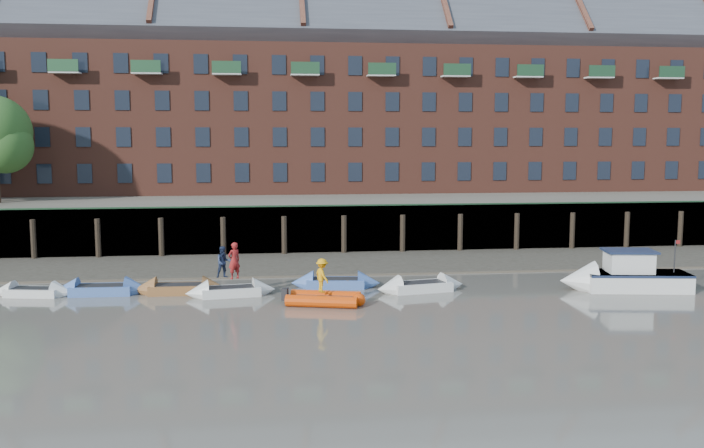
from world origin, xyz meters
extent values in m
plane|color=#635E56|center=(0.00, 0.00, 0.00)|extent=(220.00, 220.00, 0.00)
cube|color=#3D382F|center=(0.00, 18.00, 0.00)|extent=(110.00, 8.00, 0.50)
cube|color=#4C4336|center=(0.00, 14.60, 0.00)|extent=(110.00, 1.60, 0.10)
cube|color=#2D2A26|center=(0.00, 22.40, 1.60)|extent=(110.00, 0.80, 3.20)
cylinder|color=black|center=(-18.00, 21.75, 1.30)|extent=(0.36, 0.36, 2.60)
cylinder|color=black|center=(-14.00, 21.75, 1.30)|extent=(0.36, 0.36, 2.60)
cylinder|color=black|center=(-10.00, 21.75, 1.30)|extent=(0.36, 0.36, 2.60)
cylinder|color=black|center=(-6.00, 21.75, 1.30)|extent=(0.36, 0.36, 2.60)
cylinder|color=black|center=(-2.00, 21.75, 1.30)|extent=(0.36, 0.36, 2.60)
cylinder|color=black|center=(2.00, 21.75, 1.30)|extent=(0.36, 0.36, 2.60)
cylinder|color=black|center=(6.00, 21.75, 1.30)|extent=(0.36, 0.36, 2.60)
cylinder|color=black|center=(10.00, 21.75, 1.30)|extent=(0.36, 0.36, 2.60)
cylinder|color=black|center=(14.00, 21.75, 1.30)|extent=(0.36, 0.36, 2.60)
cylinder|color=black|center=(18.00, 21.75, 1.30)|extent=(0.36, 0.36, 2.60)
cylinder|color=black|center=(22.00, 21.75, 1.30)|extent=(0.36, 0.36, 2.60)
cylinder|color=black|center=(26.00, 21.75, 1.30)|extent=(0.36, 0.36, 2.60)
cube|color=#264C2D|center=(0.00, 22.10, 3.25)|extent=(110.00, 0.06, 0.10)
cube|color=#5E594D|center=(0.00, 36.00, 1.60)|extent=(110.00, 28.00, 3.20)
cube|color=brown|center=(0.00, 37.00, 9.20)|extent=(80.00, 10.00, 12.00)
cube|color=#42444C|center=(0.00, 37.00, 16.40)|extent=(80.60, 15.56, 15.56)
cube|color=black|center=(-23.00, 31.98, 5.00)|extent=(1.10, 0.12, 1.50)
cube|color=black|center=(-20.00, 31.98, 5.00)|extent=(1.10, 0.12, 1.50)
cube|color=black|center=(-17.00, 31.98, 5.00)|extent=(1.10, 0.12, 1.50)
cube|color=black|center=(-14.00, 31.98, 5.00)|extent=(1.10, 0.12, 1.50)
cube|color=black|center=(-11.00, 31.98, 5.00)|extent=(1.10, 0.12, 1.50)
cube|color=black|center=(-8.00, 31.98, 5.00)|extent=(1.10, 0.12, 1.50)
cube|color=black|center=(-5.00, 31.98, 5.00)|extent=(1.10, 0.12, 1.50)
cube|color=black|center=(-2.00, 31.98, 5.00)|extent=(1.10, 0.12, 1.50)
cube|color=black|center=(1.00, 31.98, 5.00)|extent=(1.10, 0.12, 1.50)
cube|color=black|center=(4.00, 31.98, 5.00)|extent=(1.10, 0.12, 1.50)
cube|color=black|center=(7.00, 31.98, 5.00)|extent=(1.10, 0.12, 1.50)
cube|color=black|center=(10.00, 31.98, 5.00)|extent=(1.10, 0.12, 1.50)
cube|color=black|center=(13.00, 31.98, 5.00)|extent=(1.10, 0.12, 1.50)
cube|color=black|center=(16.00, 31.98, 5.00)|extent=(1.10, 0.12, 1.50)
cube|color=black|center=(19.00, 31.98, 5.00)|extent=(1.10, 0.12, 1.50)
cube|color=black|center=(22.00, 31.98, 5.00)|extent=(1.10, 0.12, 1.50)
cube|color=black|center=(25.00, 31.98, 5.00)|extent=(1.10, 0.12, 1.50)
cube|color=black|center=(28.00, 31.98, 5.00)|extent=(1.10, 0.12, 1.50)
cube|color=black|center=(31.00, 31.98, 5.00)|extent=(1.10, 0.12, 1.50)
cube|color=black|center=(34.00, 31.98, 5.00)|extent=(1.10, 0.12, 1.50)
cube|color=black|center=(-23.00, 31.98, 7.80)|extent=(1.10, 0.12, 1.50)
cube|color=black|center=(-20.00, 31.98, 7.80)|extent=(1.10, 0.12, 1.50)
cube|color=black|center=(-17.00, 31.98, 7.80)|extent=(1.10, 0.12, 1.50)
cube|color=black|center=(-14.00, 31.98, 7.80)|extent=(1.10, 0.12, 1.50)
cube|color=black|center=(-11.00, 31.98, 7.80)|extent=(1.10, 0.12, 1.50)
cube|color=black|center=(-8.00, 31.98, 7.80)|extent=(1.10, 0.12, 1.50)
cube|color=black|center=(-5.00, 31.98, 7.80)|extent=(1.10, 0.12, 1.50)
cube|color=black|center=(-2.00, 31.98, 7.80)|extent=(1.10, 0.12, 1.50)
cube|color=black|center=(1.00, 31.98, 7.80)|extent=(1.10, 0.12, 1.50)
cube|color=black|center=(4.00, 31.98, 7.80)|extent=(1.10, 0.12, 1.50)
cube|color=black|center=(7.00, 31.98, 7.80)|extent=(1.10, 0.12, 1.50)
cube|color=black|center=(10.00, 31.98, 7.80)|extent=(1.10, 0.12, 1.50)
cube|color=black|center=(13.00, 31.98, 7.80)|extent=(1.10, 0.12, 1.50)
cube|color=black|center=(16.00, 31.98, 7.80)|extent=(1.10, 0.12, 1.50)
cube|color=black|center=(19.00, 31.98, 7.80)|extent=(1.10, 0.12, 1.50)
cube|color=black|center=(22.00, 31.98, 7.80)|extent=(1.10, 0.12, 1.50)
cube|color=black|center=(25.00, 31.98, 7.80)|extent=(1.10, 0.12, 1.50)
cube|color=black|center=(28.00, 31.98, 7.80)|extent=(1.10, 0.12, 1.50)
cube|color=black|center=(31.00, 31.98, 7.80)|extent=(1.10, 0.12, 1.50)
cube|color=black|center=(-20.00, 31.98, 10.60)|extent=(1.10, 0.12, 1.50)
cube|color=black|center=(-17.00, 31.98, 10.60)|extent=(1.10, 0.12, 1.50)
cube|color=black|center=(-14.00, 31.98, 10.60)|extent=(1.10, 0.12, 1.50)
cube|color=black|center=(-11.00, 31.98, 10.60)|extent=(1.10, 0.12, 1.50)
cube|color=black|center=(-8.00, 31.98, 10.60)|extent=(1.10, 0.12, 1.50)
cube|color=black|center=(-5.00, 31.98, 10.60)|extent=(1.10, 0.12, 1.50)
cube|color=black|center=(-2.00, 31.98, 10.60)|extent=(1.10, 0.12, 1.50)
cube|color=black|center=(1.00, 31.98, 10.60)|extent=(1.10, 0.12, 1.50)
cube|color=black|center=(4.00, 31.98, 10.60)|extent=(1.10, 0.12, 1.50)
cube|color=black|center=(7.00, 31.98, 10.60)|extent=(1.10, 0.12, 1.50)
cube|color=black|center=(10.00, 31.98, 10.60)|extent=(1.10, 0.12, 1.50)
cube|color=black|center=(13.00, 31.98, 10.60)|extent=(1.10, 0.12, 1.50)
cube|color=black|center=(16.00, 31.98, 10.60)|extent=(1.10, 0.12, 1.50)
cube|color=black|center=(19.00, 31.98, 10.60)|extent=(1.10, 0.12, 1.50)
cube|color=black|center=(22.00, 31.98, 10.60)|extent=(1.10, 0.12, 1.50)
cube|color=black|center=(25.00, 31.98, 10.60)|extent=(1.10, 0.12, 1.50)
cube|color=black|center=(28.00, 31.98, 10.60)|extent=(1.10, 0.12, 1.50)
cube|color=black|center=(31.00, 31.98, 10.60)|extent=(1.10, 0.12, 1.50)
cube|color=black|center=(-20.00, 31.98, 13.40)|extent=(1.10, 0.12, 1.50)
cube|color=black|center=(-17.00, 31.98, 13.40)|extent=(1.10, 0.12, 1.50)
cube|color=black|center=(-14.00, 31.98, 13.40)|extent=(1.10, 0.12, 1.50)
cube|color=black|center=(-11.00, 31.98, 13.40)|extent=(1.10, 0.12, 1.50)
cube|color=black|center=(-8.00, 31.98, 13.40)|extent=(1.10, 0.12, 1.50)
cube|color=black|center=(-5.00, 31.98, 13.40)|extent=(1.10, 0.12, 1.50)
cube|color=black|center=(-2.00, 31.98, 13.40)|extent=(1.10, 0.12, 1.50)
cube|color=black|center=(1.00, 31.98, 13.40)|extent=(1.10, 0.12, 1.50)
cube|color=black|center=(4.00, 31.98, 13.40)|extent=(1.10, 0.12, 1.50)
cube|color=black|center=(7.00, 31.98, 13.40)|extent=(1.10, 0.12, 1.50)
cube|color=black|center=(10.00, 31.98, 13.40)|extent=(1.10, 0.12, 1.50)
cube|color=black|center=(13.00, 31.98, 13.40)|extent=(1.10, 0.12, 1.50)
cube|color=black|center=(16.00, 31.98, 13.40)|extent=(1.10, 0.12, 1.50)
cube|color=black|center=(19.00, 31.98, 13.40)|extent=(1.10, 0.12, 1.50)
cube|color=black|center=(22.00, 31.98, 13.40)|extent=(1.10, 0.12, 1.50)
cube|color=black|center=(25.00, 31.98, 13.40)|extent=(1.10, 0.12, 1.50)
cube|color=black|center=(28.00, 31.98, 13.40)|extent=(1.10, 0.12, 1.50)
cube|color=black|center=(31.00, 31.98, 13.40)|extent=(1.10, 0.12, 1.50)
cube|color=silver|center=(-14.75, 10.47, 0.20)|extent=(2.78, 1.62, 0.41)
cone|color=silver|center=(-13.24, 10.21, 0.20)|extent=(1.21, 1.34, 1.18)
cone|color=silver|center=(-16.25, 10.73, 0.20)|extent=(1.21, 1.34, 1.18)
cube|color=black|center=(-14.75, 10.47, 0.39)|extent=(2.30, 1.25, 0.06)
cube|color=#4164AC|center=(-11.46, 10.47, 0.23)|extent=(3.03, 1.43, 0.47)
cone|color=#4164AC|center=(-9.71, 10.43, 0.23)|extent=(1.20, 1.38, 1.36)
cone|color=#4164AC|center=(-13.21, 10.51, 0.23)|extent=(1.20, 1.38, 1.36)
cube|color=black|center=(-11.46, 10.47, 0.45)|extent=(2.53, 1.08, 0.06)
cube|color=brown|center=(-7.60, 10.24, 0.23)|extent=(3.00, 1.38, 0.47)
cone|color=brown|center=(-5.87, 10.21, 0.23)|extent=(1.18, 1.36, 1.34)
cone|color=brown|center=(-9.34, 10.26, 0.23)|extent=(1.18, 1.36, 1.34)
cube|color=black|center=(-7.60, 10.24, 0.45)|extent=(2.49, 1.04, 0.06)
cube|color=silver|center=(-5.01, 9.37, 0.22)|extent=(3.03, 1.71, 0.45)
cone|color=silver|center=(-3.35, 9.62, 0.22)|extent=(1.30, 1.45, 1.30)
cone|color=silver|center=(-6.66, 9.12, 0.22)|extent=(1.30, 1.45, 1.30)
cube|color=black|center=(-5.01, 9.37, 0.43)|extent=(2.51, 1.32, 0.06)
cube|color=#4164AC|center=(0.37, 10.80, 0.23)|extent=(3.15, 1.72, 0.47)
cone|color=#4164AC|center=(2.11, 10.59, 0.23)|extent=(1.33, 1.49, 1.36)
cone|color=#4164AC|center=(-1.37, 11.02, 0.23)|extent=(1.33, 1.49, 1.36)
cube|color=black|center=(0.37, 10.80, 0.45)|extent=(2.61, 1.32, 0.06)
cube|color=silver|center=(4.62, 9.33, 0.24)|extent=(3.25, 1.93, 0.47)
cone|color=silver|center=(6.36, 9.67, 0.24)|extent=(1.43, 1.57, 1.37)
cone|color=silver|center=(2.88, 8.98, 0.24)|extent=(1.43, 1.57, 1.37)
cube|color=black|center=(4.62, 9.33, 0.45)|extent=(2.68, 1.50, 0.06)
cylinder|color=#DD3F06|center=(-0.42, 7.48, 0.28)|extent=(3.39, 1.41, 0.55)
cylinder|color=#DD3F06|center=(-0.73, 6.34, 0.28)|extent=(3.39, 1.41, 0.55)
sphere|color=#DD3F06|center=(1.05, 6.47, 0.28)|extent=(0.64, 0.64, 0.64)
cube|color=black|center=(-0.57, 6.91, 0.28)|extent=(2.95, 1.66, 0.19)
cube|color=silver|center=(15.71, 8.27, 0.47)|extent=(5.43, 2.86, 0.95)
cone|color=silver|center=(12.72, 8.73, 0.47)|extent=(2.06, 2.34, 2.10)
cube|color=#19233F|center=(15.71, 8.27, 0.89)|extent=(5.43, 2.90, 0.12)
cube|color=silver|center=(15.29, 8.34, 1.47)|extent=(2.42, 1.89, 1.05)
cube|color=#19233F|center=(15.29, 8.34, 2.05)|extent=(2.76, 2.15, 0.11)
imported|color=maroon|center=(-4.81, 9.28, 1.79)|extent=(0.80, 0.74, 1.83)
imported|color=#19233F|center=(-5.35, 9.64, 1.66)|extent=(0.90, 0.79, 1.59)
imported|color=orange|center=(-0.64, 6.92, 1.40)|extent=(0.93, 1.18, 1.60)
camera|label=1|loc=(-3.30, -27.44, 7.97)|focal=38.00mm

